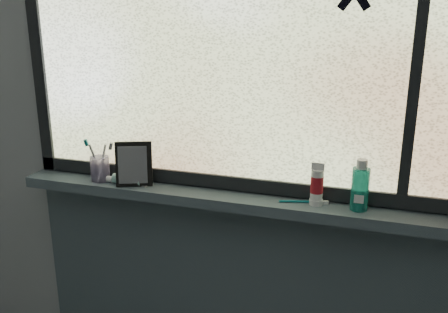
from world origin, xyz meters
TOP-DOWN VIEW (x-y plane):
  - wall_back at (0.00, 1.30)m, footprint 3.00×0.01m
  - windowsill at (0.00, 1.23)m, footprint 1.62×0.14m
  - sill_apron at (0.00, 1.29)m, footprint 1.62×0.02m
  - window_pane at (0.00, 1.28)m, footprint 1.50×0.01m
  - frame_bottom at (0.00, 1.28)m, footprint 1.60×0.03m
  - frame_left at (-0.78, 1.28)m, footprint 0.05×0.03m
  - frame_mullion at (0.60, 1.28)m, footprint 0.03×0.03m
  - vanity_mirror at (-0.35, 1.21)m, footprint 0.15×0.11m
  - toothpaste_tube at (-0.39, 1.21)m, footprint 0.21×0.07m
  - toothbrush_cup at (-0.51, 1.22)m, footprint 0.10×0.10m
  - toothbrush_lying at (0.27, 1.23)m, footprint 0.18×0.06m
  - mouthwash_bottle at (0.47, 1.23)m, footprint 0.06×0.06m
  - cream_tube at (0.32, 1.23)m, footprint 0.06×0.06m

SIDE VIEW (x-z plane):
  - sill_apron at x=0.00m, z-range 0.00..0.98m
  - windowsill at x=0.00m, z-range 0.98..1.02m
  - toothbrush_lying at x=0.27m, z-range 1.02..1.03m
  - toothpaste_tube at x=-0.39m, z-range 1.02..1.06m
  - frame_bottom at x=0.00m, z-range 1.02..1.07m
  - toothbrush_cup at x=-0.51m, z-range 1.02..1.12m
  - cream_tube at x=0.32m, z-range 1.05..1.15m
  - vanity_mirror at x=-0.35m, z-range 1.02..1.19m
  - mouthwash_bottle at x=0.47m, z-range 1.04..1.18m
  - wall_back at x=0.00m, z-range 0.00..2.50m
  - frame_left at x=-0.78m, z-range 0.98..2.08m
  - window_pane at x=0.00m, z-range 1.03..2.03m
  - frame_mullion at x=0.60m, z-range 1.03..2.03m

